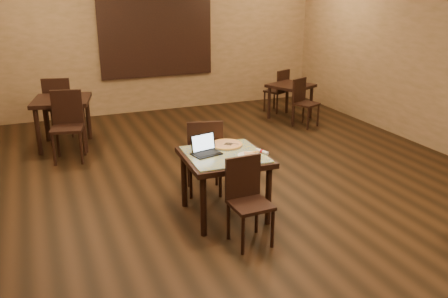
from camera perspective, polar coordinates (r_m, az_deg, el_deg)
name	(u,v)px	position (r m, az deg, el deg)	size (l,w,h in m)	color
ground	(227,212)	(5.70, 0.32, -7.61)	(10.00, 10.00, 0.00)	black
wall_back	(132,40)	(9.94, -11.03, 12.79)	(8.00, 0.02, 3.00)	#98714D
mural	(156,36)	(10.01, -8.12, 13.28)	(2.34, 0.05, 1.64)	#295598
tiled_table	(225,162)	(5.38, 0.07, -1.60)	(0.95, 0.95, 0.76)	black
chair_main_near	(247,195)	(4.91, 2.78, -5.59)	(0.41, 0.41, 0.91)	black
chair_main_far	(205,153)	(5.94, -2.36, -0.48)	(0.53, 0.53, 1.01)	black
laptop	(205,149)	(5.34, -2.31, 0.05)	(0.35, 0.30, 0.21)	black
plate	(249,156)	(5.27, 3.03, -0.80)	(0.26, 0.26, 0.01)	white
pizza_slice	(249,154)	(5.26, 3.03, -0.64)	(0.20, 0.20, 0.02)	#D0C08A
pizza_pan	(226,146)	(5.59, 0.28, 0.41)	(0.37, 0.37, 0.01)	silver
pizza_whole	(226,144)	(5.59, 0.28, 0.56)	(0.38, 0.38, 0.03)	#D0C08A
spatula	(229,144)	(5.58, 0.55, 0.59)	(0.09, 0.22, 0.01)	silver
napkin_roll	(262,151)	(5.37, 4.59, -0.29)	(0.10, 0.18, 0.04)	white
other_table_a	(291,90)	(9.51, 8.02, 7.02)	(0.98, 0.98, 0.69)	black
other_table_a_chair_near	(303,100)	(9.07, 9.49, 5.88)	(0.51, 0.51, 0.90)	black
other_table_a_chair_far	(279,88)	(9.99, 6.65, 7.27)	(0.51, 0.51, 0.90)	black
other_table_b	(62,107)	(8.16, -18.88, 4.82)	(1.04, 1.04, 0.82)	black
other_table_b_chair_near	(67,121)	(7.58, -18.31, 3.18)	(0.55, 0.55, 1.06)	black
other_table_b_chair_far	(59,103)	(8.77, -19.25, 5.20)	(0.55, 0.55, 1.06)	black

